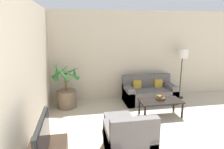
% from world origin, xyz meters
% --- Properties ---
extents(wall_back, '(8.44, 0.06, 2.70)m').
position_xyz_m(wall_back, '(0.00, 5.89, 1.35)').
color(wall_back, beige).
rests_on(wall_back, ground_plane).
extents(wall_left, '(0.06, 7.46, 2.70)m').
position_xyz_m(wall_left, '(-3.45, 2.93, 1.35)').
color(wall_left, beige).
rests_on(wall_left, ground_plane).
extents(television, '(0.18, 0.90, 0.53)m').
position_xyz_m(television, '(-3.09, 2.22, 0.85)').
color(television, black).
rests_on(television, tv_console).
extents(potted_palm, '(0.82, 0.83, 1.30)m').
position_xyz_m(potted_palm, '(-2.95, 5.35, 0.40)').
color(potted_palm, brown).
rests_on(potted_palm, ground_plane).
extents(sofa_loveseat, '(1.51, 0.76, 0.79)m').
position_xyz_m(sofa_loveseat, '(-0.52, 5.34, 0.27)').
color(sofa_loveseat, '#605B5B').
rests_on(sofa_loveseat, ground_plane).
extents(floor_lamp, '(0.32, 0.32, 1.55)m').
position_xyz_m(floor_lamp, '(0.57, 5.49, 1.32)').
color(floor_lamp, '#2D2823').
rests_on(floor_lamp, ground_plane).
extents(coffee_table, '(1.06, 0.52, 0.41)m').
position_xyz_m(coffee_table, '(-0.59, 4.35, 0.35)').
color(coffee_table, black).
rests_on(coffee_table, ground_plane).
extents(fruit_bowl, '(0.24, 0.24, 0.06)m').
position_xyz_m(fruit_bowl, '(-0.57, 4.42, 0.44)').
color(fruit_bowl, '#42382D').
rests_on(fruit_bowl, coffee_table).
extents(apple_red, '(0.07, 0.07, 0.07)m').
position_xyz_m(apple_red, '(-0.54, 4.42, 0.50)').
color(apple_red, red).
rests_on(apple_red, fruit_bowl).
extents(apple_green, '(0.06, 0.06, 0.06)m').
position_xyz_m(apple_green, '(-0.64, 4.46, 0.50)').
color(apple_green, olive).
rests_on(apple_green, fruit_bowl).
extents(orange_fruit, '(0.08, 0.08, 0.08)m').
position_xyz_m(orange_fruit, '(-0.61, 4.37, 0.51)').
color(orange_fruit, orange).
rests_on(orange_fruit, fruit_bowl).
extents(armchair, '(0.77, 0.87, 0.85)m').
position_xyz_m(armchair, '(-1.80, 2.91, 0.27)').
color(armchair, '#605B5B').
rests_on(armchair, ground_plane).
extents(ottoman, '(0.57, 0.47, 0.37)m').
position_xyz_m(ottoman, '(-1.81, 3.76, 0.18)').
color(ottoman, '#605B5B').
rests_on(ottoman, ground_plane).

